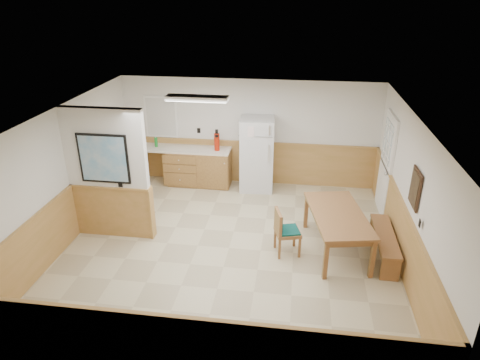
# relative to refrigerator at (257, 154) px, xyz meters

# --- Properties ---
(ground) EXTENTS (6.00, 6.00, 0.00)m
(ground) POSITION_rel_refrigerator_xyz_m (-0.23, -2.63, -0.86)
(ground) COLOR #C7B88F
(ground) RESTS_ON ground
(ceiling) EXTENTS (6.00, 6.00, 0.02)m
(ceiling) POSITION_rel_refrigerator_xyz_m (-0.23, -2.63, 1.64)
(ceiling) COLOR silver
(ceiling) RESTS_ON back_wall
(back_wall) EXTENTS (6.00, 0.02, 2.50)m
(back_wall) POSITION_rel_refrigerator_xyz_m (-0.23, 0.37, 0.39)
(back_wall) COLOR silver
(back_wall) RESTS_ON ground
(right_wall) EXTENTS (0.02, 6.00, 2.50)m
(right_wall) POSITION_rel_refrigerator_xyz_m (2.77, -2.63, 0.39)
(right_wall) COLOR silver
(right_wall) RESTS_ON ground
(left_wall) EXTENTS (0.02, 6.00, 2.50)m
(left_wall) POSITION_rel_refrigerator_xyz_m (-3.23, -2.63, 0.39)
(left_wall) COLOR silver
(left_wall) RESTS_ON ground
(wainscot_back) EXTENTS (6.00, 0.04, 1.00)m
(wainscot_back) POSITION_rel_refrigerator_xyz_m (-0.23, 0.35, -0.36)
(wainscot_back) COLOR #BC864B
(wainscot_back) RESTS_ON ground
(wainscot_right) EXTENTS (0.04, 6.00, 1.00)m
(wainscot_right) POSITION_rel_refrigerator_xyz_m (2.75, -2.63, -0.36)
(wainscot_right) COLOR #BC864B
(wainscot_right) RESTS_ON ground
(wainscot_left) EXTENTS (0.04, 6.00, 1.00)m
(wainscot_left) POSITION_rel_refrigerator_xyz_m (-3.21, -2.63, -0.36)
(wainscot_left) COLOR #BC864B
(wainscot_left) RESTS_ON ground
(partition_wall) EXTENTS (1.50, 0.20, 2.50)m
(partition_wall) POSITION_rel_refrigerator_xyz_m (-2.48, -2.43, 0.38)
(partition_wall) COLOR silver
(partition_wall) RESTS_ON ground
(kitchen_counter) EXTENTS (2.20, 0.61, 1.00)m
(kitchen_counter) POSITION_rel_refrigerator_xyz_m (-1.44, 0.05, -0.40)
(kitchen_counter) COLOR olive
(kitchen_counter) RESTS_ON ground
(exterior_door) EXTENTS (0.07, 1.02, 2.15)m
(exterior_door) POSITION_rel_refrigerator_xyz_m (2.73, -0.73, 0.20)
(exterior_door) COLOR white
(exterior_door) RESTS_ON ground
(kitchen_window) EXTENTS (0.80, 0.04, 1.00)m
(kitchen_window) POSITION_rel_refrigerator_xyz_m (-2.33, 0.35, 0.69)
(kitchen_window) COLOR white
(kitchen_window) RESTS_ON back_wall
(wall_painting) EXTENTS (0.04, 0.50, 0.60)m
(wall_painting) POSITION_rel_refrigerator_xyz_m (2.73, -2.93, 0.69)
(wall_painting) COLOR #342114
(wall_painting) RESTS_ON right_wall
(fluorescent_fixture) EXTENTS (1.20, 0.30, 0.09)m
(fluorescent_fixture) POSITION_rel_refrigerator_xyz_m (-1.03, -1.33, 1.59)
(fluorescent_fixture) COLOR white
(fluorescent_fixture) RESTS_ON ceiling
(refrigerator) EXTENTS (0.80, 0.75, 1.71)m
(refrigerator) POSITION_rel_refrigerator_xyz_m (0.00, 0.00, 0.00)
(refrigerator) COLOR silver
(refrigerator) RESTS_ON ground
(dining_table) EXTENTS (1.20, 1.90, 0.75)m
(dining_table) POSITION_rel_refrigerator_xyz_m (1.68, -2.41, -0.20)
(dining_table) COLOR #9B5B38
(dining_table) RESTS_ON ground
(dining_bench) EXTENTS (0.33, 1.47, 0.45)m
(dining_bench) POSITION_rel_refrigerator_xyz_m (2.51, -2.51, -0.52)
(dining_bench) COLOR #9B5B38
(dining_bench) RESTS_ON ground
(dining_chair) EXTENTS (0.66, 0.53, 0.85)m
(dining_chair) POSITION_rel_refrigerator_xyz_m (0.74, -2.64, -0.36)
(dining_chair) COLOR #9B5B38
(dining_chair) RESTS_ON ground
(fire_extinguisher) EXTENTS (0.14, 0.14, 0.50)m
(fire_extinguisher) POSITION_rel_refrigerator_xyz_m (-0.93, 0.02, 0.26)
(fire_extinguisher) COLOR #AE1E09
(fire_extinguisher) RESTS_ON kitchen_counter
(soap_bottle) EXTENTS (0.09, 0.09, 0.23)m
(soap_bottle) POSITION_rel_refrigerator_xyz_m (-2.41, 0.07, 0.16)
(soap_bottle) COLOR #188629
(soap_bottle) RESTS_ON kitchen_counter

